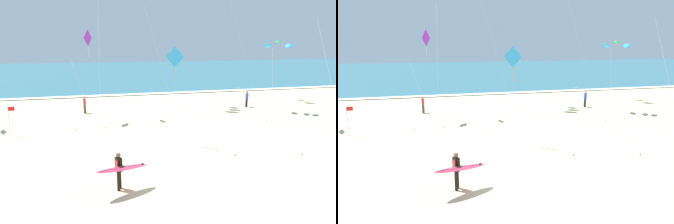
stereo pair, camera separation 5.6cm
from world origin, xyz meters
TOP-DOWN VIEW (x-y plane):
  - ground_plane at (0.00, 0.00)m, footprint 160.00×160.00m
  - ocean_water at (0.00, 54.02)m, footprint 160.00×60.00m
  - shoreline_foam at (0.00, 24.32)m, footprint 160.00×1.23m
  - surfer_lead at (-2.88, 0.44)m, footprint 2.34×1.31m
  - kite_diamond_violet_far at (-4.14, 12.68)m, footprint 1.52×2.96m
  - kite_arc_emerald_outer at (12.00, 12.38)m, footprint 3.65×4.14m
  - kite_diamond_cobalt_extra at (1.01, 5.81)m, footprint 3.32×3.30m
  - bystander_red_top at (-4.76, 15.77)m, footprint 0.26×0.49m
  - bystander_blue_top at (10.62, 14.80)m, footprint 0.22×0.50m
  - lifeguard_flag at (-9.47, 10.06)m, footprint 0.45×0.05m

SIDE VIEW (x-z plane):
  - ground_plane at x=0.00m, z-range 0.00..0.00m
  - ocean_water at x=0.00m, z-range 0.00..0.08m
  - shoreline_foam at x=0.00m, z-range 0.08..0.09m
  - bystander_red_top at x=-4.76m, z-range 0.02..1.61m
  - bystander_blue_top at x=10.62m, z-range 0.02..1.61m
  - surfer_lead at x=-2.88m, z-range 0.19..1.90m
  - lifeguard_flag at x=-9.47m, z-range 0.22..2.32m
  - kite_diamond_cobalt_extra at x=1.01m, z-range 2.22..8.25m
  - kite_arc_emerald_outer at x=12.00m, z-range 2.85..9.21m
  - kite_diamond_violet_far at x=-4.14m, z-range 2.77..9.99m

